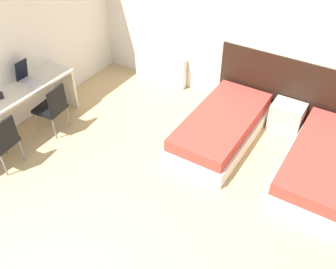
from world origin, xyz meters
TOP-DOWN VIEW (x-y plane):
  - wall_back at (0.00, 4.39)m, footprint 6.14×0.05m
  - wall_left at (-2.60, 2.18)m, footprint 0.05×5.37m
  - headboard_panel at (1.14, 4.36)m, footprint 2.58×0.03m
  - bed_near_window at (0.38, 3.33)m, footprint 0.95×1.98m
  - bed_near_door at (1.91, 3.33)m, footprint 0.95×1.98m
  - nightstand at (1.14, 4.13)m, footprint 0.49×0.39m
  - radiator at (-1.33, 4.27)m, footprint 1.06×0.12m
  - desk at (-2.31, 1.65)m, footprint 0.53×2.30m
  - chair_near_laptop at (-1.91, 2.13)m, footprint 0.45×0.45m
  - chair_near_notebook at (-1.91, 1.18)m, footprint 0.44×0.44m
  - laptop at (-2.36, 2.14)m, footprint 0.34×0.23m
  - mug at (-2.34, 1.63)m, footprint 0.08×0.08m

SIDE VIEW (x-z plane):
  - bed_near_window at x=0.38m, z-range -0.01..0.43m
  - bed_near_door at x=1.91m, z-range -0.01..0.43m
  - nightstand at x=1.14m, z-range 0.00..0.44m
  - radiator at x=-1.33m, z-range 0.00..0.59m
  - chair_near_laptop at x=-1.91m, z-range 0.05..0.87m
  - chair_near_notebook at x=-1.91m, z-range 0.05..0.87m
  - headboard_panel at x=1.14m, z-range 0.00..1.08m
  - desk at x=-2.31m, z-range 0.22..0.98m
  - mug at x=-2.34m, z-range 0.76..0.85m
  - laptop at x=-2.36m, z-range 0.65..1.00m
  - wall_back at x=0.00m, z-range 0.00..2.70m
  - wall_left at x=-2.60m, z-range 0.00..2.70m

